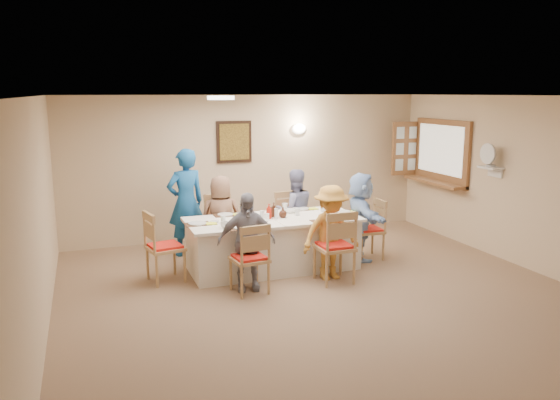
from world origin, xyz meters
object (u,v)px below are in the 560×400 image
object	(u,v)px
chair_back_right	(292,222)
diner_back_left	(221,218)
chair_front_left	(249,257)
diner_front_left	(246,241)
caregiver	(186,202)
diner_front_right	(331,233)
dining_table	(273,244)
serving_hatch	(442,152)
chair_left_end	(165,246)
desk_fan	(490,158)
chair_back_left	(220,227)
chair_right_end	(368,229)
condiment_ketchup	(269,211)
chair_front_right	(334,245)
diner_right_end	(361,216)
diner_back_right	(295,211)

from	to	relation	value
chair_back_right	diner_back_left	bearing A→B (deg)	-179.59
chair_front_left	diner_front_left	size ratio (longest dim) A/B	0.73
chair_front_left	diner_front_left	bearing A→B (deg)	-96.66
caregiver	diner_front_right	bearing A→B (deg)	118.19
chair_back_right	diner_front_right	size ratio (longest dim) A/B	0.73
diner_front_left	caregiver	size ratio (longest dim) A/B	0.76
dining_table	diner_front_left	bearing A→B (deg)	-131.42
serving_hatch	chair_left_end	xyz separation A→B (m)	(-5.02, -0.86, -1.01)
desk_fan	chair_front_left	xyz separation A→B (m)	(-3.96, -0.31, -1.08)
chair_front_left	chair_back_left	bearing A→B (deg)	-96.66
serving_hatch	desk_fan	bearing A→B (deg)	-94.66
chair_back_right	chair_right_end	bearing A→B (deg)	-45.40
condiment_ketchup	chair_front_left	bearing A→B (deg)	-123.98
dining_table	chair_back_left	size ratio (longest dim) A/B	2.53
chair_front_right	chair_right_end	xyz separation A→B (m)	(0.95, 0.80, -0.05)
serving_hatch	condiment_ketchup	distance (m)	3.69
condiment_ketchup	chair_front_right	bearing A→B (deg)	-49.97
caregiver	chair_back_right	bearing A→B (deg)	154.18
chair_front_left	caregiver	distance (m)	2.04
serving_hatch	chair_left_end	world-z (taller)	serving_hatch
desk_fan	diner_right_end	world-z (taller)	desk_fan
chair_front_right	condiment_ketchup	bearing A→B (deg)	-50.08
dining_table	chair_right_end	distance (m)	1.55
diner_back_left	condiment_ketchup	world-z (taller)	diner_back_left
condiment_ketchup	diner_front_right	bearing A→B (deg)	-45.29
chair_front_left	diner_front_left	xyz separation A→B (m)	(0.00, 0.12, 0.18)
dining_table	diner_back_right	distance (m)	0.95
chair_left_end	chair_right_end	world-z (taller)	chair_left_end
desk_fan	diner_back_left	world-z (taller)	desk_fan
chair_right_end	caregiver	size ratio (longest dim) A/B	0.55
chair_back_left	caregiver	world-z (taller)	caregiver
desk_fan	condiment_ketchup	distance (m)	3.52
chair_right_end	dining_table	bearing A→B (deg)	-87.68
chair_back_left	chair_left_end	distance (m)	1.24
chair_back_right	diner_front_left	bearing A→B (deg)	-134.34
chair_left_end	dining_table	bearing A→B (deg)	-101.28
diner_front_left	chair_back_right	bearing A→B (deg)	58.19
chair_left_end	chair_right_end	bearing A→B (deg)	-101.28
chair_front_left	diner_back_left	size ratio (longest dim) A/B	0.71
chair_back_left	diner_back_right	size ratio (longest dim) A/B	0.73
diner_back_left	chair_left_end	bearing A→B (deg)	40.87
dining_table	diner_front_left	distance (m)	0.95
chair_front_right	chair_right_end	world-z (taller)	chair_front_right
diner_back_left	caregiver	xyz separation A→B (m)	(-0.45, 0.47, 0.19)
caregiver	serving_hatch	bearing A→B (deg)	162.43
dining_table	condiment_ketchup	bearing A→B (deg)	-173.60
chair_front_left	chair_right_end	world-z (taller)	chair_front_left
diner_back_left	caregiver	size ratio (longest dim) A/B	0.78
chair_back_right	diner_front_right	xyz separation A→B (m)	(0.00, -1.48, 0.18)
serving_hatch	diner_back_right	distance (m)	2.99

